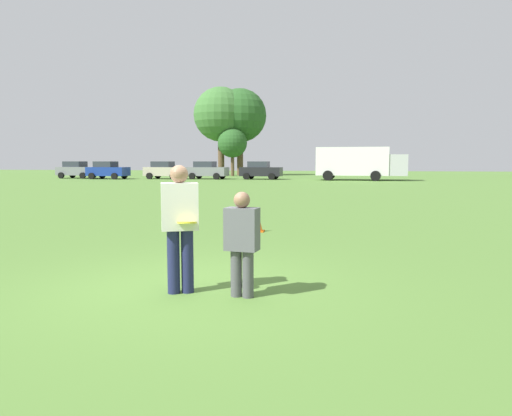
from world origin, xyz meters
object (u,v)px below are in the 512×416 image
parked_car_near_right (261,170)px  box_truck (359,162)px  traffic_cone (258,223)px  parked_car_mid_left (108,170)px  player_defender (242,239)px  frisbee (187,223)px  parked_car_near_left (77,170)px  player_thrower (180,222)px  parked_car_center (165,170)px  parked_car_mid_right (207,170)px

parked_car_near_right → box_truck: bearing=-5.3°
box_truck → traffic_cone: bearing=-96.5°
parked_car_mid_left → box_truck: (25.59, 1.06, 0.83)m
parked_car_mid_left → box_truck: 25.62m
parked_car_near_right → player_defender: bearing=-80.9°
traffic_cone → parked_car_near_right: bearing=99.4°
frisbee → traffic_cone: frisbee is taller
player_defender → box_truck: bearing=85.6°
frisbee → parked_car_near_left: parked_car_near_left is taller
frisbee → parked_car_near_left: bearing=122.4°
player_thrower → frisbee: (0.16, -0.16, 0.01)m
traffic_cone → parked_car_center: 38.12m
parked_car_near_left → parked_car_mid_left: size_ratio=1.00×
traffic_cone → parked_car_mid_left: (-21.67, 33.47, 0.69)m
player_thrower → parked_car_center: size_ratio=0.42×
parked_car_mid_left → parked_car_center: size_ratio=1.00×
player_defender → traffic_cone: 6.08m
player_thrower → frisbee: 0.22m
parked_car_mid_right → parked_car_near_right: (5.58, 0.35, 0.00)m
player_thrower → parked_car_near_left: bearing=122.4°
parked_car_near_left → box_truck: size_ratio=0.50×
traffic_cone → parked_car_mid_left: size_ratio=0.11×
player_thrower → player_defender: (0.90, -0.05, -0.21)m
traffic_cone → parked_car_center: parked_car_center is taller
player_defender → parked_car_near_right: bearing=99.1°
parked_car_mid_right → box_truck: (15.36, -0.56, 0.83)m
player_thrower → player_defender: 0.93m
player_thrower → player_defender: size_ratio=1.25×
parked_car_mid_right → box_truck: 15.40m
player_defender → parked_car_near_left: parked_car_near_left is taller
player_thrower → parked_car_center: parked_car_center is taller
player_defender → parked_car_mid_right: bearing=106.6°
player_thrower → parked_car_mid_left: parked_car_mid_left is taller
traffic_cone → parked_car_mid_left: 39.88m
frisbee → parked_car_mid_right: 42.78m
parked_car_near_left → parked_car_mid_left: same height
player_thrower → parked_car_mid_right: (-11.35, 41.04, -0.10)m
parked_car_mid_right → traffic_cone: bearing=-71.9°
traffic_cone → parked_car_near_left: 43.38m
box_truck → player_thrower: bearing=-95.7°
player_defender → parked_car_center: parked_car_center is taller
player_thrower → player_defender: player_thrower is taller
frisbee → parked_car_near_right: 41.97m
parked_car_mid_left → parked_car_center: bearing=11.5°
frisbee → box_truck: size_ratio=0.03×
frisbee → parked_car_near_right: parked_car_near_right is taller
player_defender → parked_car_mid_left: size_ratio=0.34×
player_defender → parked_car_near_left: 48.75m
frisbee → parked_car_near_right: bearing=98.1°
player_defender → parked_car_mid_right: size_ratio=0.34×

